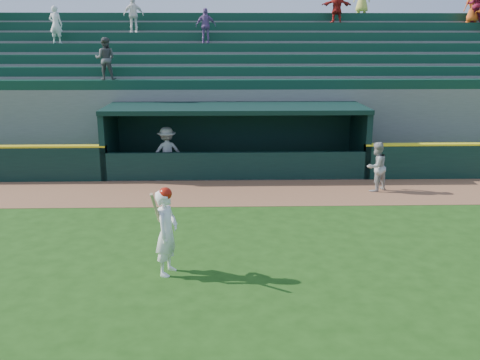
# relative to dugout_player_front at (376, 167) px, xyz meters

# --- Properties ---
(ground) EXTENTS (120.00, 120.00, 0.00)m
(ground) POSITION_rel_dugout_player_front_xyz_m (-4.50, -5.00, -0.81)
(ground) COLOR #1D4411
(ground) RESTS_ON ground
(warning_track) EXTENTS (40.00, 3.00, 0.01)m
(warning_track) POSITION_rel_dugout_player_front_xyz_m (-4.50, -0.10, -0.80)
(warning_track) COLOR brown
(warning_track) RESTS_ON ground
(dugout_player_front) EXTENTS (0.99, 0.94, 1.61)m
(dugout_player_front) POSITION_rel_dugout_player_front_xyz_m (0.00, 0.00, 0.00)
(dugout_player_front) COLOR #A7A7A2
(dugout_player_front) RESTS_ON ground
(dugout_player_inside) EXTENTS (1.29, 0.94, 1.79)m
(dugout_player_inside) POSITION_rel_dugout_player_front_xyz_m (-6.97, 2.10, 0.09)
(dugout_player_inside) COLOR #A8A9A3
(dugout_player_inside) RESTS_ON ground
(dugout) EXTENTS (9.40, 2.80, 2.46)m
(dugout) POSITION_rel_dugout_player_front_xyz_m (-4.50, 3.00, 0.55)
(dugout) COLOR slate
(dugout) RESTS_ON ground
(stands) EXTENTS (34.50, 6.25, 7.53)m
(stands) POSITION_rel_dugout_player_front_xyz_m (-4.48, 7.57, 1.60)
(stands) COLOR slate
(stands) RESTS_ON ground
(batter_at_plate) EXTENTS (0.61, 0.86, 1.91)m
(batter_at_plate) POSITION_rel_dugout_player_front_xyz_m (-6.10, -6.17, 0.14)
(batter_at_plate) COLOR white
(batter_at_plate) RESTS_ON ground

